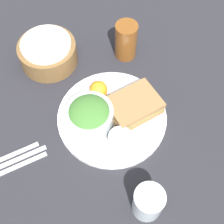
% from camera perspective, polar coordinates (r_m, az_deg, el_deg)
% --- Properties ---
extents(ground_plane, '(4.00, 4.00, 0.00)m').
position_cam_1_polar(ground_plane, '(0.86, 0.00, -1.20)').
color(ground_plane, '#232328').
extents(plate, '(0.30, 0.30, 0.02)m').
position_cam_1_polar(plate, '(0.86, 0.00, -0.94)').
color(plate, white).
rests_on(plate, ground_plane).
extents(sandwich, '(0.16, 0.13, 0.04)m').
position_cam_1_polar(sandwich, '(0.84, 3.98, 1.14)').
color(sandwich, olive).
rests_on(sandwich, plate).
extents(salad_bowl, '(0.12, 0.12, 0.08)m').
position_cam_1_polar(salad_bowl, '(0.81, -4.13, -0.63)').
color(salad_bowl, silver).
rests_on(salad_bowl, plate).
extents(dressing_cup, '(0.06, 0.06, 0.04)m').
position_cam_1_polar(dressing_cup, '(0.79, 1.50, -5.14)').
color(dressing_cup, '#B7B7BC').
rests_on(dressing_cup, plate).
extents(orange_wedge, '(0.05, 0.05, 0.05)m').
position_cam_1_polar(orange_wedge, '(0.87, -2.47, 4.10)').
color(orange_wedge, orange).
rests_on(orange_wedge, plate).
extents(drink_glass, '(0.07, 0.07, 0.12)m').
position_cam_1_polar(drink_glass, '(0.96, 2.57, 12.92)').
color(drink_glass, brown).
rests_on(drink_glass, ground_plane).
extents(bread_basket, '(0.17, 0.17, 0.08)m').
position_cam_1_polar(bread_basket, '(0.97, -11.64, 10.60)').
color(bread_basket, brown).
rests_on(bread_basket, ground_plane).
extents(fork, '(0.19, 0.07, 0.01)m').
position_cam_1_polar(fork, '(0.84, -18.03, -9.89)').
color(fork, '#B2B2B7').
rests_on(fork, ground_plane).
extents(knife, '(0.20, 0.07, 0.01)m').
position_cam_1_polar(knife, '(0.85, -18.38, -8.85)').
color(knife, '#B2B2B7').
rests_on(knife, ground_plane).
extents(spoon, '(0.17, 0.07, 0.01)m').
position_cam_1_polar(spoon, '(0.85, -18.73, -7.82)').
color(spoon, '#B2B2B7').
rests_on(spoon, ground_plane).
extents(water_glass, '(0.07, 0.07, 0.09)m').
position_cam_1_polar(water_glass, '(0.74, 6.62, -16.07)').
color(water_glass, silver).
rests_on(water_glass, ground_plane).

